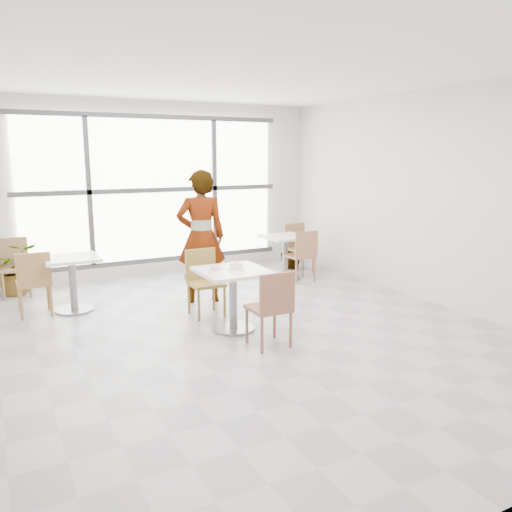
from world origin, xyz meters
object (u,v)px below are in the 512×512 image
main_table (233,288)px  bg_table_right (285,251)px  bg_chair_right_near (303,253)px  plant_right (291,250)px  bg_table_left (73,276)px  plant_left (16,269)px  chair_near (272,304)px  bg_chair_left_far (14,263)px  oatmeal_bowl (236,265)px  person (201,237)px  bg_chair_left_near (34,279)px  bg_chair_right_far (297,244)px  chair_far (204,277)px  coffee_cup (214,268)px

main_table → bg_table_right: same height
main_table → bg_chair_right_near: size_ratio=0.92×
bg_chair_right_near → plant_right: bearing=-111.2°
bg_table_left → plant_left: size_ratio=0.94×
chair_near → bg_chair_right_near: size_ratio=1.00×
bg_table_left → bg_table_right: 3.49m
bg_chair_left_far → plant_right: bg_chair_left_far is taller
main_table → oatmeal_bowl: (0.05, 0.02, 0.27)m
chair_near → bg_chair_left_far: bearing=-57.2°
person → bg_chair_right_near: bearing=-156.2°
person → bg_chair_left_near: (-2.21, 0.35, -0.45)m
bg_chair_right_near → plant_left: bg_chair_right_near is taller
bg_table_right → plant_left: (-4.12, 1.06, -0.09)m
bg_chair_left_near → bg_chair_right_near: size_ratio=1.00×
oatmeal_bowl → bg_chair_right_far: size_ratio=0.24×
chair_near → chair_far: size_ratio=1.00×
chair_near → bg_table_right: bearing=-123.4°
bg_chair_left_far → main_table: bearing=-52.6°
chair_far → bg_chair_left_far: (-2.18, 2.18, 0.00)m
bg_chair_right_near → oatmeal_bowl: bearing=39.0°
bg_table_right → bg_table_left: bearing=-176.2°
person → main_table: bearing=99.7°
main_table → coffee_cup: bearing=161.8°
plant_right → chair_far: bearing=-143.3°
chair_far → person: bearing=70.7°
bg_table_left → bg_chair_left_near: 0.48m
chair_near → plant_right: chair_near is taller
person → bg_table_right: bearing=-146.0°
bg_chair_left_near → bg_chair_left_far: same height
bg_chair_right_far → bg_chair_left_far: bearing=172.7°
coffee_cup → bg_chair_right_near: bg_chair_right_near is taller
bg_chair_right_far → plant_right: 0.32m
coffee_cup → bg_chair_right_near: bearing=34.6°
oatmeal_bowl → chair_near: bearing=-84.6°
chair_far → chair_near: bearing=-82.5°
bg_chair_left_near → bg_chair_left_far: (-0.17, 1.26, 0.00)m
main_table → coffee_cup: size_ratio=5.03×
bg_table_right → plant_left: 4.26m
bg_chair_right_near → bg_chair_left_near: bearing=-0.9°
oatmeal_bowl → person: person is taller
bg_table_right → bg_chair_left_far: bearing=166.3°
bg_chair_left_near → bg_table_right: bearing=-176.4°
bg_chair_left_near → plant_right: size_ratio=1.24×
bg_table_right → plant_left: size_ratio=0.94×
main_table → bg_table_right: (1.89, 1.94, -0.04)m
bg_table_left → bg_chair_left_near: (-0.48, -0.02, 0.01)m
coffee_cup → bg_table_right: size_ratio=0.21×
coffee_cup → bg_table_left: 2.16m
bg_table_left → bg_chair_right_far: bg_chair_right_far is taller
plant_right → chair_near: bearing=-124.4°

